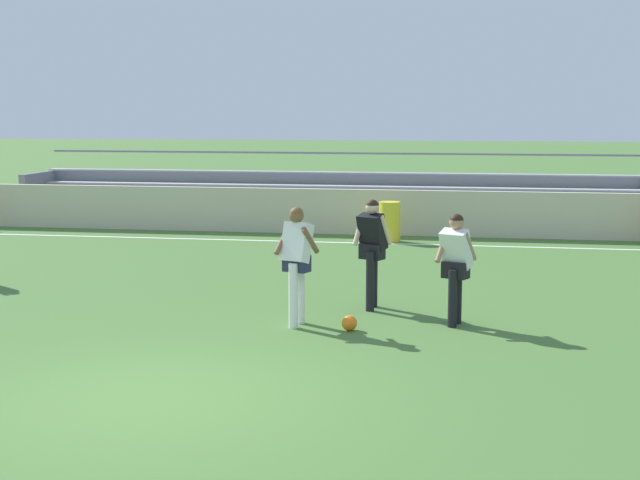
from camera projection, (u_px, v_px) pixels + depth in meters
name	position (u px, v px, depth m)	size (l,w,h in m)	color
ground_plane	(158.00, 399.00, 9.92)	(160.00, 160.00, 0.00)	#477033
field_line_sideline	(331.00, 242.00, 21.46)	(44.00, 0.12, 0.01)	white
sideline_wall	(340.00, 212.00, 22.83)	(48.00, 0.16, 1.12)	beige
bleacher_stand	(328.00, 196.00, 24.71)	(16.71, 2.31, 1.89)	#B2B2B7
trash_bin	(390.00, 222.00, 21.54)	(0.50, 0.50, 0.94)	yellow
player_white_on_ball	(297.00, 255.00, 13.10)	(0.62, 0.48, 1.72)	white
player_white_wide_left	(456.00, 260.00, 13.13)	(0.61, 0.51, 1.62)	black
player_dark_dropping_back	(372.00, 244.00, 14.21)	(0.61, 0.48, 1.71)	black
soccer_ball	(349.00, 323.00, 12.93)	(0.22, 0.22, 0.22)	orange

